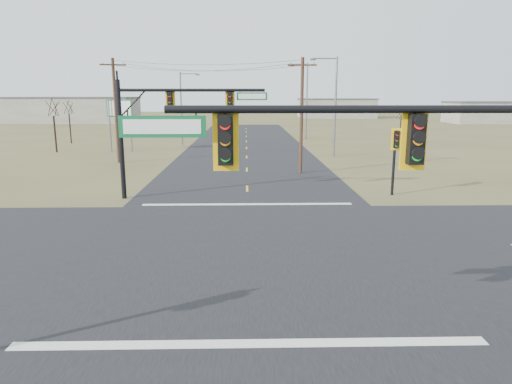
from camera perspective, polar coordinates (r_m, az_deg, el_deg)
ground at (r=18.95m, az=-0.99°, el=-6.94°), size 320.00×320.00×0.00m
road_ew at (r=18.95m, az=-0.99°, el=-6.91°), size 160.00×14.00×0.02m
road_ns at (r=18.95m, az=-0.99°, el=-6.90°), size 14.00×160.00×0.02m
stop_bar_near at (r=12.09m, az=-0.78°, el=-18.42°), size 12.00×0.40×0.01m
stop_bar_far at (r=26.15m, az=-1.08°, el=-1.54°), size 12.00×0.40×0.01m
mast_arm_near at (r=10.30m, az=19.54°, el=3.37°), size 10.33×0.41×6.47m
mast_arm_far at (r=27.66m, az=-10.67°, el=9.60°), size 8.84×0.44×7.04m
pedestal_signal_ne at (r=29.38m, az=17.06°, el=5.52°), size 0.63×0.54×4.22m
utility_pole_near at (r=36.48m, az=5.72°, el=9.66°), size 2.17×0.62×9.01m
utility_pole_far at (r=44.13m, az=-17.13°, el=9.85°), size 2.23×0.81×9.42m
highway_sign at (r=52.92m, az=-16.68°, el=9.24°), size 2.98×0.79×5.70m
streetlight_a at (r=47.14m, az=9.66°, el=11.11°), size 2.77×0.39×9.89m
streetlight_b at (r=66.65m, az=6.17°, el=11.77°), size 2.96×0.34×10.62m
streetlight_c at (r=57.67m, az=-9.15°, el=10.70°), size 2.47×0.24×8.90m
bare_tree_a at (r=54.67m, az=-24.07°, el=9.69°), size 2.68×2.68×6.22m
bare_tree_b at (r=64.38m, az=-22.41°, el=9.81°), size 3.03×3.03×5.87m
bare_tree_c at (r=59.73m, az=17.73°, el=9.52°), size 2.84×2.84×5.28m
warehouse_left at (r=115.12m, az=-21.89°, el=9.46°), size 28.00×14.00×5.50m
warehouse_mid at (r=130.41m, az=9.96°, el=10.22°), size 20.00×12.00×5.00m
warehouse_right at (r=116.80m, az=27.19°, el=8.78°), size 18.00×10.00×4.50m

